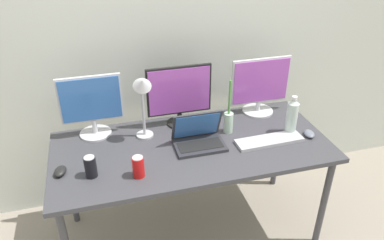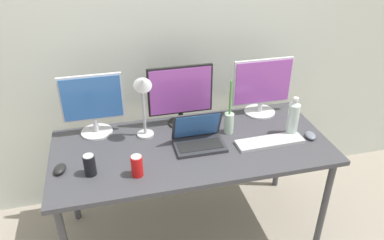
% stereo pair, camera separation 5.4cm
% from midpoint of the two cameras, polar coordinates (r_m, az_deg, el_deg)
% --- Properties ---
extents(ground_plane, '(16.00, 16.00, 0.00)m').
position_cam_midpoint_polar(ground_plane, '(2.82, -0.57, -16.45)').
color(ground_plane, gray).
extents(wall_back, '(7.00, 0.08, 2.60)m').
position_cam_midpoint_polar(wall_back, '(2.62, -4.14, 13.52)').
color(wall_back, silver).
rests_on(wall_back, ground).
extents(work_desk, '(1.72, 0.78, 0.74)m').
position_cam_midpoint_polar(work_desk, '(2.37, -0.65, -5.03)').
color(work_desk, '#424247').
rests_on(work_desk, ground).
extents(monitor_left, '(0.39, 0.20, 0.41)m').
position_cam_midpoint_polar(monitor_left, '(2.43, -15.69, 2.23)').
color(monitor_left, silver).
rests_on(monitor_left, work_desk).
extents(monitor_center, '(0.43, 0.17, 0.42)m').
position_cam_midpoint_polar(monitor_center, '(2.45, -2.58, 3.97)').
color(monitor_center, black).
rests_on(monitor_center, work_desk).
extents(monitor_right, '(0.42, 0.22, 0.40)m').
position_cam_midpoint_polar(monitor_right, '(2.65, 9.78, 5.18)').
color(monitor_right, silver).
rests_on(monitor_right, work_desk).
extents(laptop_silver, '(0.31, 0.21, 0.22)m').
position_cam_midpoint_polar(laptop_silver, '(2.31, 0.33, -2.68)').
color(laptop_silver, '#2D2D33').
rests_on(laptop_silver, work_desk).
extents(keyboard_main, '(0.44, 0.14, 0.02)m').
position_cam_midpoint_polar(keyboard_main, '(2.41, 11.06, -3.07)').
color(keyboard_main, '#B2B2B7').
rests_on(keyboard_main, work_desk).
extents(mouse_by_keyboard, '(0.09, 0.11, 0.04)m').
position_cam_midpoint_polar(mouse_by_keyboard, '(2.22, -20.10, -7.35)').
color(mouse_by_keyboard, black).
rests_on(mouse_by_keyboard, work_desk).
extents(mouse_by_laptop, '(0.08, 0.11, 0.03)m').
position_cam_midpoint_polar(mouse_by_laptop, '(2.52, 16.85, -2.02)').
color(mouse_by_laptop, slate).
rests_on(mouse_by_laptop, work_desk).
extents(water_bottle, '(0.07, 0.07, 0.26)m').
position_cam_midpoint_polar(water_bottle, '(2.48, 14.37, 0.54)').
color(water_bottle, silver).
rests_on(water_bottle, work_desk).
extents(soda_can_near_keyboard, '(0.07, 0.07, 0.13)m').
position_cam_midpoint_polar(soda_can_near_keyboard, '(2.13, -15.91, -6.87)').
color(soda_can_near_keyboard, black).
rests_on(soda_can_near_keyboard, work_desk).
extents(soda_can_by_laptop, '(0.07, 0.07, 0.13)m').
position_cam_midpoint_polar(soda_can_by_laptop, '(2.07, -8.93, -7.06)').
color(soda_can_by_laptop, red).
rests_on(soda_can_by_laptop, work_desk).
extents(bamboo_vase, '(0.06, 0.06, 0.37)m').
position_cam_midpoint_polar(bamboo_vase, '(2.43, 4.93, -0.12)').
color(bamboo_vase, '#B2D1B7').
rests_on(bamboo_vase, work_desk).
extents(desk_lamp, '(0.11, 0.18, 0.45)m').
position_cam_midpoint_polar(desk_lamp, '(2.26, -8.17, 3.66)').
color(desk_lamp, '#B7B7BC').
rests_on(desk_lamp, work_desk).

